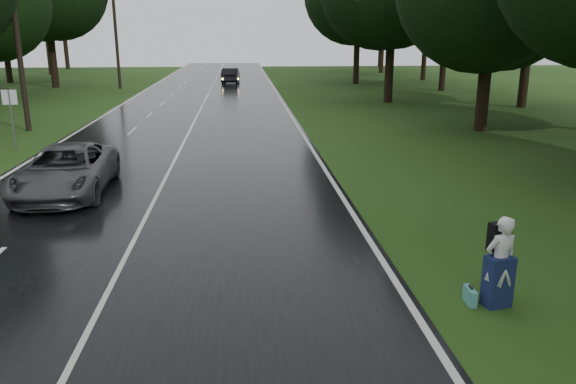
# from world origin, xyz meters

# --- Properties ---
(ground) EXTENTS (160.00, 160.00, 0.00)m
(ground) POSITION_xyz_m (0.00, 0.00, 0.00)
(ground) COLOR #264815
(ground) RESTS_ON ground
(road) EXTENTS (12.00, 140.00, 0.04)m
(road) POSITION_xyz_m (0.00, 20.00, 0.02)
(road) COLOR black
(road) RESTS_ON ground
(lane_center) EXTENTS (0.12, 140.00, 0.01)m
(lane_center) POSITION_xyz_m (0.00, 20.00, 0.04)
(lane_center) COLOR silver
(lane_center) RESTS_ON road
(grey_car) EXTENTS (2.67, 5.52, 1.51)m
(grey_car) POSITION_xyz_m (-2.85, 7.99, 0.80)
(grey_car) COLOR #434447
(grey_car) RESTS_ON road
(far_car) EXTENTS (1.87, 4.74, 1.53)m
(far_car) POSITION_xyz_m (1.74, 48.93, 0.81)
(far_car) COLOR black
(far_car) RESTS_ON road
(hitchhiker) EXTENTS (0.73, 0.68, 1.78)m
(hitchhiker) POSITION_xyz_m (7.43, -0.50, 0.82)
(hitchhiker) COLOR silver
(hitchhiker) RESTS_ON ground
(suitcase) EXTENTS (0.14, 0.44, 0.31)m
(suitcase) POSITION_xyz_m (6.97, -0.40, 0.16)
(suitcase) COLOR #54A29F
(suitcase) RESTS_ON ground
(utility_pole_mid) EXTENTS (1.80, 0.28, 10.45)m
(utility_pole_mid) POSITION_xyz_m (-8.50, 20.71, 0.00)
(utility_pole_mid) COLOR black
(utility_pole_mid) RESTS_ON ground
(utility_pole_far) EXTENTS (1.80, 0.28, 9.90)m
(utility_pole_far) POSITION_xyz_m (-8.50, 44.50, 0.00)
(utility_pole_far) COLOR black
(utility_pole_far) RESTS_ON ground
(road_sign_b) EXTENTS (0.63, 0.10, 2.64)m
(road_sign_b) POSITION_xyz_m (-7.20, 15.42, 0.00)
(road_sign_b) COLOR white
(road_sign_b) RESTS_ON ground
(tree_left_f) EXTENTS (10.36, 10.36, 16.19)m
(tree_left_f) POSITION_xyz_m (-14.79, 45.99, 0.00)
(tree_left_f) COLOR black
(tree_left_f) RESTS_ON ground
(tree_right_d) EXTENTS (7.82, 7.82, 12.22)m
(tree_right_d) POSITION_xyz_m (15.30, 18.76, 0.00)
(tree_right_d) COLOR black
(tree_right_d) RESTS_ON ground
(tree_right_e) EXTENTS (9.26, 9.26, 14.48)m
(tree_right_e) POSITION_xyz_m (13.71, 31.79, 0.00)
(tree_right_e) COLOR black
(tree_right_e) RESTS_ON ground
(tree_right_f) EXTENTS (9.56, 9.56, 14.94)m
(tree_right_f) POSITION_xyz_m (14.51, 47.86, 0.00)
(tree_right_f) COLOR black
(tree_right_f) RESTS_ON ground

